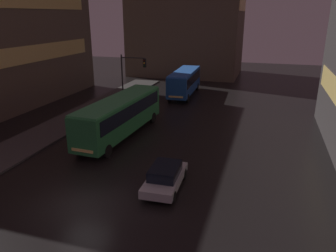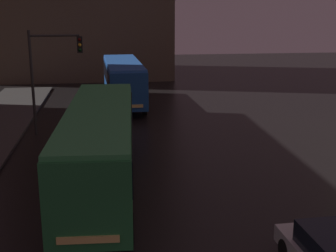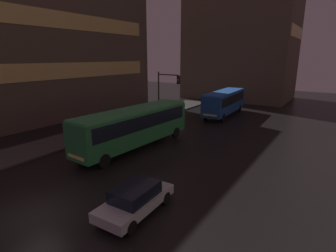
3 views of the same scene
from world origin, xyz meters
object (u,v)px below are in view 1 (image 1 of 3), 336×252
(traffic_light_main, at_px, (130,73))
(car_taxi, at_px, (165,176))
(bus_far, at_px, (185,80))
(bus_near, at_px, (120,113))

(traffic_light_main, bearing_deg, car_taxi, -60.60)
(bus_far, height_order, car_taxi, bus_far)
(bus_near, distance_m, car_taxi, 9.72)
(bus_near, relative_size, car_taxi, 2.67)
(bus_near, relative_size, traffic_light_main, 2.00)
(bus_far, height_order, traffic_light_main, traffic_light_main)
(bus_near, height_order, car_taxi, bus_near)
(bus_near, xyz_separation_m, traffic_light_main, (-2.77, 8.72, 1.87))
(traffic_light_main, bearing_deg, bus_far, 60.02)
(bus_far, bearing_deg, car_taxi, 99.04)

